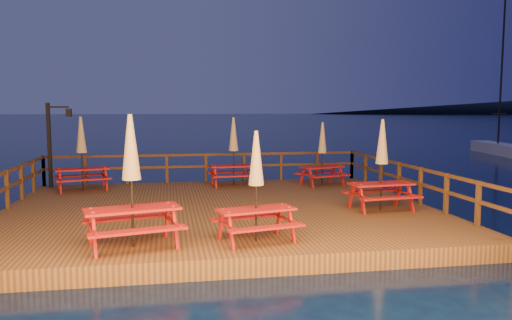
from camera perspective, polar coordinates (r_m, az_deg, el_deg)
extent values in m
plane|color=black|center=(14.48, -4.28, -6.88)|extent=(500.00, 500.00, 0.00)
cube|color=#472E16|center=(14.44, -4.28, -6.11)|extent=(12.00, 10.00, 0.40)
cylinder|color=#351F11|center=(19.45, -22.40, -4.90)|extent=(0.24, 0.24, 1.40)
cylinder|color=#351F11|center=(10.18, -1.61, -14.26)|extent=(0.24, 0.24, 1.40)
cylinder|color=#351F11|center=(19.03, -5.65, -4.70)|extent=(0.24, 0.24, 1.40)
cylinder|color=#351F11|center=(12.27, 25.82, -11.31)|extent=(0.24, 0.24, 1.40)
cylinder|color=#351F11|center=(20.23, 10.42, -4.14)|extent=(0.24, 0.24, 1.40)
cube|color=#351F11|center=(19.04, -5.76, 0.62)|extent=(11.70, 0.06, 0.09)
cube|color=#351F11|center=(19.08, -5.75, -0.71)|extent=(11.70, 0.06, 0.09)
cube|color=#351F11|center=(19.32, -19.73, -1.12)|extent=(0.10, 0.10, 1.10)
cube|color=#351F11|center=(19.09, -5.75, -0.88)|extent=(0.10, 0.10, 1.10)
cube|color=#351F11|center=(19.98, 7.76, -0.59)|extent=(0.10, 0.10, 1.10)
cube|color=#351F11|center=(18.62, -23.78, -1.53)|extent=(0.10, 0.10, 1.10)
cube|color=#351F11|center=(15.90, 17.15, -0.68)|extent=(0.06, 9.70, 0.09)
cube|color=#351F11|center=(15.96, 17.10, -2.27)|extent=(0.06, 9.70, 0.09)
cube|color=#351F11|center=(12.69, 25.09, -4.91)|extent=(0.10, 0.10, 1.10)
cube|color=#351F11|center=(15.97, 17.09, -2.46)|extent=(0.10, 0.10, 1.10)
cube|color=#351F11|center=(19.47, 11.91, -0.84)|extent=(0.10, 0.10, 1.10)
cube|color=black|center=(19.11, -22.55, 1.56)|extent=(0.12, 0.12, 3.00)
cube|color=black|center=(18.99, -21.68, 5.65)|extent=(0.70, 0.06, 0.06)
cube|color=black|center=(18.93, -20.61, 5.09)|extent=(0.18, 0.18, 0.28)
sphere|color=#E5BA5B|center=(18.93, -20.61, 5.09)|extent=(0.14, 0.14, 0.14)
cube|color=silver|center=(38.20, 26.36, 0.94)|extent=(2.68, 7.65, 0.97)
cylinder|color=black|center=(38.59, 26.25, 8.92)|extent=(0.13, 0.13, 10.77)
cylinder|color=black|center=(38.52, 26.06, 4.76)|extent=(0.45, 1.92, 0.09)
cube|color=maroon|center=(10.58, 0.02, -5.68)|extent=(1.74, 1.00, 0.05)
cube|color=maroon|center=(11.13, -1.10, -6.53)|extent=(1.66, 0.62, 0.05)
cube|color=maroon|center=(10.15, 1.25, -7.76)|extent=(1.66, 0.62, 0.05)
cube|color=maroon|center=(10.69, -4.02, -7.45)|extent=(0.07, 0.10, 0.68)
cube|color=maroon|center=(10.14, -2.89, -8.19)|extent=(0.07, 0.10, 0.68)
cube|color=maroon|center=(11.20, 2.65, -6.82)|extent=(0.07, 0.10, 0.68)
cube|color=maroon|center=(10.67, 4.07, -7.47)|extent=(0.07, 0.10, 0.68)
cylinder|color=black|center=(10.50, 0.02, -3.24)|extent=(0.04, 0.04, 2.28)
cone|color=tan|center=(10.41, 0.02, 0.23)|extent=(0.33, 0.33, 1.14)
sphere|color=black|center=(10.37, 0.02, 3.14)|extent=(0.06, 0.06, 0.06)
cube|color=maroon|center=(18.38, 7.56, -0.79)|extent=(1.72, 1.09, 0.04)
cube|color=maroon|center=(18.85, 6.61, -1.43)|extent=(1.61, 0.73, 0.04)
cube|color=maroon|center=(17.99, 8.54, -1.81)|extent=(1.61, 0.73, 0.04)
cube|color=maroon|center=(18.29, 5.30, -1.85)|extent=(0.08, 0.10, 0.67)
cube|color=maroon|center=(17.81, 6.34, -2.08)|extent=(0.08, 0.10, 0.67)
cube|color=maroon|center=(19.05, 8.68, -1.58)|extent=(0.08, 0.10, 0.67)
cube|color=maroon|center=(18.59, 9.76, -1.79)|extent=(0.08, 0.10, 0.67)
cylinder|color=black|center=(18.34, 7.58, 0.60)|extent=(0.04, 0.04, 2.23)
cone|color=tan|center=(18.29, 7.61, 2.55)|extent=(0.32, 0.32, 1.12)
sphere|color=black|center=(18.27, 7.63, 4.17)|extent=(0.06, 0.06, 0.06)
cube|color=maroon|center=(10.43, -13.95, -5.46)|extent=(2.00, 1.16, 0.05)
cube|color=maroon|center=(11.10, -14.46, -6.44)|extent=(1.90, 0.73, 0.05)
cube|color=maroon|center=(9.90, -13.28, -7.93)|extent=(1.90, 0.73, 0.05)
cube|color=maroon|center=(10.75, -18.37, -7.39)|extent=(0.09, 0.12, 0.79)
cube|color=maroon|center=(10.09, -18.00, -8.26)|extent=(0.09, 0.12, 0.79)
cube|color=maroon|center=(11.00, -10.14, -6.88)|extent=(0.09, 0.12, 0.79)
cube|color=maroon|center=(10.34, -9.24, -7.68)|extent=(0.09, 0.12, 0.79)
cylinder|color=black|center=(10.34, -14.02, -2.61)|extent=(0.05, 0.05, 2.62)
cone|color=tan|center=(10.26, -14.13, 1.44)|extent=(0.38, 0.38, 1.31)
sphere|color=black|center=(10.23, -14.21, 4.83)|extent=(0.07, 0.07, 0.07)
cube|color=maroon|center=(18.07, -19.24, -0.98)|extent=(1.88, 1.11, 0.05)
cube|color=maroon|center=(18.68, -19.37, -1.67)|extent=(1.78, 0.71, 0.05)
cube|color=maroon|center=(17.52, -19.03, -2.15)|extent=(1.78, 0.71, 0.05)
cube|color=maroon|center=(18.38, -21.57, -2.11)|extent=(0.08, 0.11, 0.74)
cube|color=maroon|center=(17.74, -21.46, -2.38)|extent=(0.08, 0.11, 0.74)
cube|color=maroon|center=(18.51, -17.02, -1.90)|extent=(0.08, 0.11, 0.74)
cube|color=maroon|center=(17.88, -16.75, -2.16)|extent=(0.08, 0.11, 0.74)
cylinder|color=black|center=(18.02, -19.29, 0.57)|extent=(0.04, 0.04, 2.45)
cone|color=tan|center=(17.97, -19.37, 2.74)|extent=(0.35, 0.35, 1.23)
sphere|color=black|center=(17.95, -19.43, 4.56)|extent=(0.07, 0.07, 0.07)
cube|color=maroon|center=(18.08, -2.57, -0.68)|extent=(1.78, 0.80, 0.05)
cube|color=maroon|center=(18.68, -2.92, -1.36)|extent=(1.75, 0.39, 0.05)
cube|color=maroon|center=(17.56, -2.19, -1.83)|extent=(1.75, 0.39, 0.05)
cube|color=maroon|center=(18.31, -4.98, -1.76)|extent=(0.06, 0.10, 0.72)
cube|color=maroon|center=(17.69, -4.66, -2.03)|extent=(0.06, 0.10, 0.72)
cube|color=maroon|center=(18.59, -0.58, -1.62)|extent=(0.06, 0.10, 0.72)
cube|color=maroon|center=(17.98, -0.11, -1.88)|extent=(0.06, 0.10, 0.72)
cylinder|color=black|center=(18.03, -2.58, 0.84)|extent=(0.04, 0.04, 2.41)
cone|color=tan|center=(17.99, -2.59, 2.98)|extent=(0.35, 0.35, 1.20)
sphere|color=black|center=(17.96, -2.60, 4.76)|extent=(0.07, 0.07, 0.07)
cube|color=maroon|center=(14.21, 14.11, -2.66)|extent=(1.81, 0.83, 0.05)
cube|color=maroon|center=(14.76, 12.98, -3.46)|extent=(1.77, 0.43, 0.05)
cube|color=maroon|center=(13.76, 15.26, -4.21)|extent=(1.77, 0.43, 0.05)
cube|color=maroon|center=(14.22, 10.86, -4.07)|extent=(0.07, 0.10, 0.73)
cube|color=maroon|center=(13.65, 12.04, -4.52)|extent=(0.07, 0.10, 0.73)
cube|color=maroon|center=(14.91, 15.93, -3.73)|extent=(0.07, 0.10, 0.73)
cube|color=maroon|center=(14.37, 17.25, -4.13)|extent=(0.07, 0.10, 0.73)
cylinder|color=black|center=(14.15, 14.16, -0.71)|extent=(0.04, 0.04, 2.44)
cone|color=tan|center=(14.09, 14.23, 2.05)|extent=(0.35, 0.35, 1.22)
sphere|color=black|center=(14.06, 14.29, 4.34)|extent=(0.07, 0.07, 0.07)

